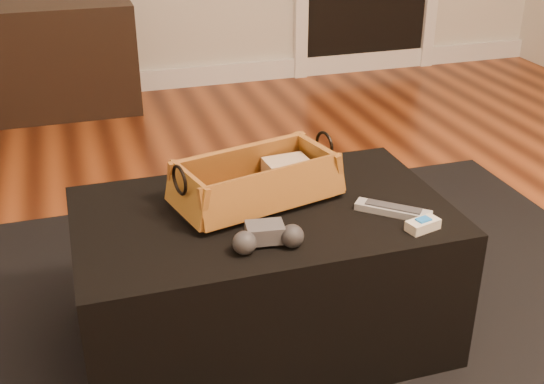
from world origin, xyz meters
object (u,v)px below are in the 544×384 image
object	(u,v)px
tv_remote	(252,196)
game_controller	(267,237)
cream_gadget	(423,225)
wicker_basket	(256,183)
ottoman	(263,276)
silver_remote	(393,210)

from	to	relation	value
tv_remote	game_controller	world-z (taller)	game_controller
tv_remote	cream_gadget	size ratio (longest dim) A/B	2.53
game_controller	tv_remote	bearing A→B (deg)	83.28
cream_gadget	wicker_basket	bearing A→B (deg)	141.83
ottoman	tv_remote	bearing A→B (deg)	117.14
wicker_basket	game_controller	size ratio (longest dim) A/B	2.75
wicker_basket	game_controller	world-z (taller)	wicker_basket
ottoman	tv_remote	distance (m)	0.24
cream_gadget	silver_remote	bearing A→B (deg)	108.15
ottoman	silver_remote	size ratio (longest dim) A/B	5.51
game_controller	silver_remote	size ratio (longest dim) A/B	0.98
wicker_basket	tv_remote	bearing A→B (deg)	-129.12
ottoman	game_controller	size ratio (longest dim) A/B	5.62
ottoman	game_controller	world-z (taller)	game_controller
ottoman	wicker_basket	distance (m)	0.27
ottoman	silver_remote	distance (m)	0.41
wicker_basket	game_controller	distance (m)	0.25
silver_remote	cream_gadget	bearing A→B (deg)	-71.85
game_controller	silver_remote	distance (m)	0.37
wicker_basket	game_controller	xyz separation A→B (m)	(-0.04, -0.24, -0.02)
game_controller	silver_remote	xyz separation A→B (m)	(0.37, 0.06, -0.02)
wicker_basket	cream_gadget	xyz separation A→B (m)	(0.36, -0.28, -0.04)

